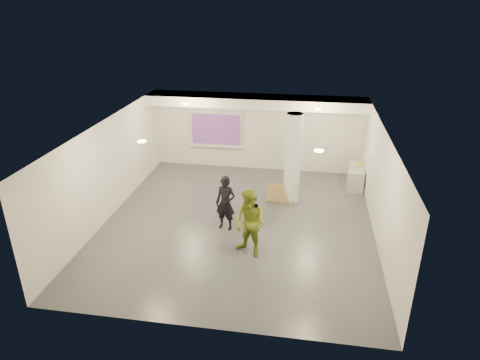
% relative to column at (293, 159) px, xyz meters
% --- Properties ---
extents(floor, '(8.00, 9.00, 0.01)m').
position_rel_column_xyz_m(floor, '(-1.50, -1.80, -1.50)').
color(floor, '#3B3E43').
rests_on(floor, ground).
extents(ceiling, '(8.00, 9.00, 0.01)m').
position_rel_column_xyz_m(ceiling, '(-1.50, -1.80, 1.50)').
color(ceiling, white).
rests_on(ceiling, floor).
extents(wall_back, '(8.00, 0.01, 3.00)m').
position_rel_column_xyz_m(wall_back, '(-1.50, 2.70, 0.00)').
color(wall_back, silver).
rests_on(wall_back, floor).
extents(wall_front, '(8.00, 0.01, 3.00)m').
position_rel_column_xyz_m(wall_front, '(-1.50, -6.30, 0.00)').
color(wall_front, silver).
rests_on(wall_front, floor).
extents(wall_left, '(0.01, 9.00, 3.00)m').
position_rel_column_xyz_m(wall_left, '(-5.50, -1.80, 0.00)').
color(wall_left, silver).
rests_on(wall_left, floor).
extents(wall_right, '(0.01, 9.00, 3.00)m').
position_rel_column_xyz_m(wall_right, '(2.50, -1.80, 0.00)').
color(wall_right, silver).
rests_on(wall_right, floor).
extents(soffit_band, '(8.00, 1.10, 0.36)m').
position_rel_column_xyz_m(soffit_band, '(-1.50, 2.15, 1.32)').
color(soffit_band, silver).
rests_on(soffit_band, ceiling).
extents(downlight_nw, '(0.22, 0.22, 0.02)m').
position_rel_column_xyz_m(downlight_nw, '(-3.70, 0.70, 1.48)').
color(downlight_nw, '#F4F07D').
rests_on(downlight_nw, ceiling).
extents(downlight_ne, '(0.22, 0.22, 0.02)m').
position_rel_column_xyz_m(downlight_ne, '(0.70, 0.70, 1.48)').
color(downlight_ne, '#F4F07D').
rests_on(downlight_ne, ceiling).
extents(downlight_sw, '(0.22, 0.22, 0.02)m').
position_rel_column_xyz_m(downlight_sw, '(-3.70, -3.30, 1.48)').
color(downlight_sw, '#F4F07D').
rests_on(downlight_sw, ceiling).
extents(downlight_se, '(0.22, 0.22, 0.02)m').
position_rel_column_xyz_m(downlight_se, '(0.70, -3.30, 1.48)').
color(downlight_se, '#F4F07D').
rests_on(downlight_se, ceiling).
extents(column, '(0.52, 0.52, 3.00)m').
position_rel_column_xyz_m(column, '(0.00, 0.00, 0.00)').
color(column, white).
rests_on(column, floor).
extents(projection_screen, '(2.10, 0.13, 1.42)m').
position_rel_column_xyz_m(projection_screen, '(-3.10, 2.65, 0.03)').
color(projection_screen, silver).
rests_on(projection_screen, wall_back).
extents(credenza, '(0.65, 1.35, 0.77)m').
position_rel_column_xyz_m(credenza, '(2.22, 1.50, -1.12)').
color(credenza, '#9B9EA0').
rests_on(credenza, floor).
extents(papers_stack, '(0.30, 0.35, 0.02)m').
position_rel_column_xyz_m(papers_stack, '(2.23, 1.74, -0.72)').
color(papers_stack, white).
rests_on(papers_stack, credenza).
extents(postit_pad, '(0.35, 0.41, 0.03)m').
position_rel_column_xyz_m(postit_pad, '(2.27, 1.78, -0.72)').
color(postit_pad, yellow).
rests_on(postit_pad, credenza).
extents(cardboard_back, '(0.52, 0.26, 0.54)m').
position_rel_column_xyz_m(cardboard_back, '(-0.14, -0.21, -1.23)').
color(cardboard_back, '#94784A').
rests_on(cardboard_back, floor).
extents(cardboard_front, '(0.60, 0.32, 0.62)m').
position_rel_column_xyz_m(cardboard_front, '(-0.51, -0.13, -1.19)').
color(cardboard_front, '#94784A').
rests_on(cardboard_front, floor).
extents(woman, '(0.66, 0.50, 1.64)m').
position_rel_column_xyz_m(woman, '(-1.80, -2.16, -0.68)').
color(woman, black).
rests_on(woman, floor).
extents(man, '(1.13, 1.06, 1.85)m').
position_rel_column_xyz_m(man, '(-0.92, -3.40, -0.57)').
color(man, olive).
rests_on(man, floor).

